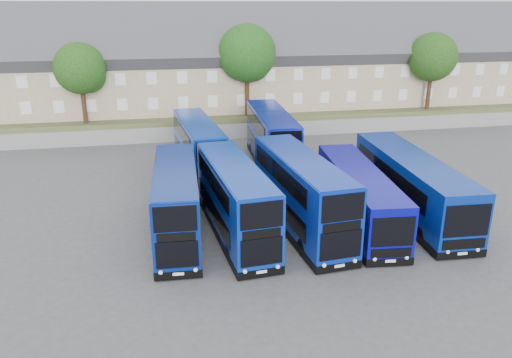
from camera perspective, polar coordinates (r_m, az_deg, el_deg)
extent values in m
plane|color=#45454A|center=(28.75, 4.09, -7.44)|extent=(120.00, 120.00, 0.00)
cube|color=slate|center=(50.70, -2.92, 5.45)|extent=(70.00, 0.40, 1.50)
cube|color=#404929|center=(60.32, -4.31, 7.92)|extent=(80.00, 20.00, 2.00)
cube|color=tan|center=(56.40, -22.64, 9.84)|extent=(6.00, 8.00, 6.00)
cube|color=#3E3E44|center=(56.05, -23.04, 12.85)|extent=(6.00, 10.40, 10.40)
cube|color=brown|center=(55.56, -22.01, 16.93)|extent=(0.60, 0.90, 1.40)
cube|color=tan|center=(55.53, -16.49, 10.39)|extent=(6.00, 8.00, 6.00)
cube|color=#3E3E44|center=(55.18, -16.79, 13.46)|extent=(6.00, 10.40, 10.40)
cube|color=brown|center=(54.85, -15.56, 17.58)|extent=(0.60, 0.90, 1.40)
cube|color=tan|center=(55.30, -10.19, 10.84)|extent=(6.00, 8.00, 6.00)
cube|color=#3E3E44|center=(54.95, -10.38, 13.93)|extent=(6.00, 10.40, 10.40)
cube|color=brown|center=(54.78, -8.99, 18.02)|extent=(0.60, 0.90, 1.40)
cube|color=tan|center=(55.72, -3.91, 11.16)|extent=(6.00, 8.00, 6.00)
cube|color=#3E3E44|center=(55.37, -3.98, 14.23)|extent=(6.00, 10.40, 10.40)
cube|color=brown|center=(55.37, -2.45, 18.24)|extent=(0.60, 0.90, 1.40)
cube|color=tan|center=(56.78, 2.23, 11.34)|extent=(6.00, 8.00, 6.00)
cube|color=#3E3E44|center=(56.43, 2.27, 14.36)|extent=(6.00, 10.40, 10.40)
cube|color=brown|center=(56.59, 3.88, 18.24)|extent=(0.60, 0.90, 1.40)
cube|color=tan|center=(58.43, 8.08, 11.40)|extent=(6.00, 8.00, 6.00)
cube|color=#3E3E44|center=(58.10, 8.22, 14.33)|extent=(6.00, 10.40, 10.40)
cube|color=brown|center=(58.41, 9.88, 18.05)|extent=(0.60, 0.90, 1.40)
cube|color=tan|center=(60.64, 13.56, 11.35)|extent=(6.00, 8.00, 6.00)
cube|color=#3E3E44|center=(60.32, 13.79, 14.16)|extent=(6.00, 10.40, 10.40)
cube|color=brown|center=(60.76, 15.44, 17.70)|extent=(0.60, 0.90, 1.40)
cube|color=tan|center=(63.34, 18.61, 11.21)|extent=(6.00, 8.00, 6.00)
cube|color=#3E3E44|center=(63.03, 18.91, 13.90)|extent=(6.00, 10.40, 10.40)
cube|color=brown|center=(63.60, 20.53, 17.25)|extent=(0.60, 0.90, 1.40)
cube|color=tan|center=(66.48, 23.21, 11.01)|extent=(6.00, 8.00, 6.00)
cube|color=#3E3E44|center=(66.18, 23.56, 13.57)|extent=(6.00, 10.40, 10.40)
cube|color=brown|center=(66.86, 25.13, 16.73)|extent=(0.60, 0.90, 1.40)
cube|color=navy|center=(29.18, -9.10, -2.37)|extent=(2.80, 10.50, 3.81)
cube|color=black|center=(29.95, -8.90, -5.85)|extent=(2.85, 10.54, 0.45)
cube|color=black|center=(24.75, -9.00, -8.54)|extent=(2.07, 0.15, 1.42)
cube|color=black|center=(23.92, -9.23, -4.53)|extent=(2.07, 0.15, 1.32)
cylinder|color=black|center=(27.21, -11.09, -8.25)|extent=(0.34, 1.01, 1.00)
cube|color=#082CA3|center=(28.99, -2.44, -2.15)|extent=(3.40, 10.88, 3.93)
cube|color=black|center=(29.79, -2.38, -5.76)|extent=(3.44, 10.92, 0.45)
cube|color=black|center=(24.60, 0.65, -8.34)|extent=(2.13, 0.25, 1.46)
cube|color=black|center=(23.76, 0.67, -4.18)|extent=(2.13, 0.25, 1.36)
cylinder|color=black|center=(26.74, -2.97, -8.40)|extent=(0.39, 1.02, 1.00)
cube|color=#08269D|center=(29.82, 5.18, -1.42)|extent=(3.50, 11.31, 4.10)
cube|color=black|center=(30.63, 5.06, -5.09)|extent=(3.54, 11.35, 0.45)
cube|color=black|center=(25.47, 9.68, -7.47)|extent=(2.23, 0.26, 1.52)
cube|color=black|center=(24.63, 9.94, -3.26)|extent=(2.23, 0.26, 1.42)
cylinder|color=black|center=(27.35, 5.41, -7.79)|extent=(0.39, 1.02, 1.00)
cube|color=#0933A7|center=(39.64, -6.59, 3.71)|extent=(3.40, 10.90, 3.94)
cube|color=black|center=(40.23, -6.48, 0.94)|extent=(3.44, 10.95, 0.45)
cube|color=black|center=(34.82, -4.99, 0.14)|extent=(2.13, 0.25, 1.46)
cube|color=black|center=(34.23, -5.08, 3.22)|extent=(2.13, 0.25, 1.37)
cylinder|color=black|center=(37.06, -7.25, -0.40)|extent=(0.39, 1.02, 1.00)
cube|color=#071791|center=(41.64, 1.81, 4.79)|extent=(3.09, 11.50, 4.21)
cube|color=black|center=(42.23, 1.78, 1.96)|extent=(3.13, 11.54, 0.45)
cube|color=black|center=(36.48, 3.40, 1.24)|extent=(2.29, 0.16, 1.55)
cube|color=black|center=(35.89, 3.46, 4.38)|extent=(2.29, 0.16, 1.45)
cylinder|color=black|center=(38.71, 1.03, 0.63)|extent=(0.34, 1.01, 1.00)
cube|color=#080995|center=(31.63, 11.63, -1.61)|extent=(3.66, 12.24, 2.96)
cube|color=black|center=(32.20, 11.45, -4.16)|extent=(3.70, 12.28, 0.45)
cube|color=black|center=(26.29, 15.43, -5.85)|extent=(2.21, 0.27, 1.61)
cylinder|color=black|center=(28.49, 11.51, -6.95)|extent=(0.39, 1.02, 1.00)
cube|color=navy|center=(33.82, 17.27, -0.37)|extent=(3.46, 13.56, 3.34)
cube|color=black|center=(34.41, 16.99, -3.07)|extent=(3.50, 13.60, 0.45)
cube|color=black|center=(28.23, 23.02, -4.44)|extent=(2.50, 0.18, 1.79)
cylinder|color=black|center=(30.11, 18.40, -6.10)|extent=(0.35, 1.01, 1.00)
cylinder|color=#382314|center=(51.04, -19.07, 8.11)|extent=(0.44, 0.44, 3.75)
sphere|color=#123E11|center=(50.54, -19.49, 11.85)|extent=(4.80, 4.80, 4.80)
sphere|color=#123E11|center=(50.95, -18.66, 11.14)|extent=(3.30, 3.30, 3.30)
cylinder|color=#382314|center=(51.74, -1.01, 9.72)|extent=(0.44, 0.44, 4.50)
sphere|color=#1E380F|center=(51.21, -1.04, 14.19)|extent=(5.76, 5.76, 5.76)
sphere|color=#1E380F|center=(51.80, -0.44, 13.25)|extent=(3.96, 3.96, 3.96)
cylinder|color=#382314|center=(58.20, 19.15, 9.50)|extent=(0.44, 0.44, 4.00)
sphere|color=#16380F|center=(57.76, 19.55, 13.01)|extent=(5.12, 5.12, 5.12)
sphere|color=#16380F|center=(58.48, 19.78, 12.26)|extent=(3.52, 3.52, 3.52)
cylinder|color=#382314|center=(67.18, 20.73, 10.63)|extent=(0.44, 0.44, 4.25)
sphere|color=black|center=(66.78, 21.13, 13.86)|extent=(5.44, 5.44, 5.44)
sphere|color=black|center=(67.51, 21.31, 13.16)|extent=(3.74, 3.74, 3.74)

